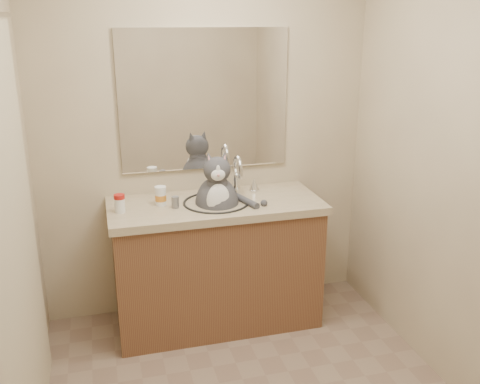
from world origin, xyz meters
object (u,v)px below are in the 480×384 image
pill_bottle_orange (161,196)px  grey_canister (175,202)px  cat (217,201)px  pill_bottle_redcap (120,203)px

pill_bottle_orange → grey_canister: size_ratio=1.65×
grey_canister → pill_bottle_orange: bearing=136.6°
cat → pill_bottle_redcap: cat is taller
pill_bottle_redcap → grey_canister: size_ratio=1.53×
pill_bottle_redcap → grey_canister: 0.33m
cat → pill_bottle_orange: bearing=177.3°
cat → pill_bottle_orange: cat is taller
cat → pill_bottle_orange: (-0.34, 0.06, 0.04)m
pill_bottle_redcap → pill_bottle_orange: size_ratio=0.93×
cat → pill_bottle_redcap: (-0.60, -0.00, 0.04)m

